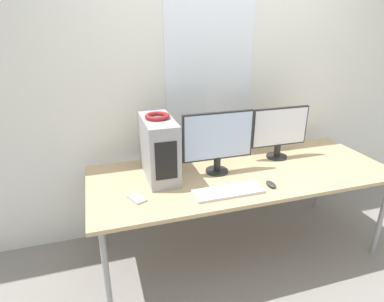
{
  "coord_description": "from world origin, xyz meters",
  "views": [
    {
      "loc": [
        -1.04,
        -1.58,
        1.85
      ],
      "look_at": [
        -0.41,
        0.47,
        0.98
      ],
      "focal_mm": 30.0,
      "sensor_mm": 36.0,
      "label": 1
    }
  ],
  "objects_px": {
    "monitor_main": "(218,140)",
    "cell_phone": "(137,199)",
    "monitor_right_near": "(279,130)",
    "mouse": "(271,184)",
    "keyboard": "(228,191)",
    "pc_tower": "(159,148)",
    "headphones": "(157,116)"
  },
  "relations": [
    {
      "from": "monitor_main",
      "to": "cell_phone",
      "type": "xyz_separation_m",
      "value": [
        -0.66,
        -0.23,
        -0.26
      ]
    },
    {
      "from": "monitor_right_near",
      "to": "mouse",
      "type": "xyz_separation_m",
      "value": [
        -0.31,
        -0.45,
        -0.23
      ]
    },
    {
      "from": "keyboard",
      "to": "cell_phone",
      "type": "height_order",
      "value": "keyboard"
    },
    {
      "from": "pc_tower",
      "to": "monitor_main",
      "type": "xyz_separation_m",
      "value": [
        0.44,
        -0.07,
        0.04
      ]
    },
    {
      "from": "pc_tower",
      "to": "monitor_right_near",
      "type": "relative_size",
      "value": 0.99
    },
    {
      "from": "pc_tower",
      "to": "keyboard",
      "type": "relative_size",
      "value": 1.03
    },
    {
      "from": "mouse",
      "to": "cell_phone",
      "type": "bearing_deg",
      "value": 174.02
    },
    {
      "from": "monitor_main",
      "to": "keyboard",
      "type": "height_order",
      "value": "monitor_main"
    },
    {
      "from": "keyboard",
      "to": "cell_phone",
      "type": "bearing_deg",
      "value": 170.79
    },
    {
      "from": "headphones",
      "to": "monitor_main",
      "type": "bearing_deg",
      "value": -9.25
    },
    {
      "from": "pc_tower",
      "to": "keyboard",
      "type": "xyz_separation_m",
      "value": [
        0.4,
        -0.4,
        -0.22
      ]
    },
    {
      "from": "mouse",
      "to": "cell_phone",
      "type": "xyz_separation_m",
      "value": [
        -0.94,
        0.1,
        -0.01
      ]
    },
    {
      "from": "pc_tower",
      "to": "cell_phone",
      "type": "distance_m",
      "value": 0.43
    },
    {
      "from": "keyboard",
      "to": "monitor_right_near",
      "type": "bearing_deg",
      "value": 34.81
    },
    {
      "from": "pc_tower",
      "to": "headphones",
      "type": "bearing_deg",
      "value": 90.0
    },
    {
      "from": "monitor_main",
      "to": "keyboard",
      "type": "distance_m",
      "value": 0.42
    },
    {
      "from": "keyboard",
      "to": "mouse",
      "type": "xyz_separation_m",
      "value": [
        0.33,
        0.0,
        0.0
      ]
    },
    {
      "from": "keyboard",
      "to": "cell_phone",
      "type": "distance_m",
      "value": 0.62
    },
    {
      "from": "monitor_right_near",
      "to": "keyboard",
      "type": "height_order",
      "value": "monitor_right_near"
    },
    {
      "from": "keyboard",
      "to": "monitor_main",
      "type": "bearing_deg",
      "value": 82.31
    },
    {
      "from": "mouse",
      "to": "headphones",
      "type": "bearing_deg",
      "value": 150.96
    },
    {
      "from": "headphones",
      "to": "monitor_main",
      "type": "relative_size",
      "value": 0.32
    },
    {
      "from": "monitor_main",
      "to": "mouse",
      "type": "distance_m",
      "value": 0.5
    },
    {
      "from": "cell_phone",
      "to": "monitor_right_near",
      "type": "bearing_deg",
      "value": -8.97
    },
    {
      "from": "pc_tower",
      "to": "mouse",
      "type": "xyz_separation_m",
      "value": [
        0.72,
        -0.4,
        -0.21
      ]
    },
    {
      "from": "monitor_right_near",
      "to": "cell_phone",
      "type": "height_order",
      "value": "monitor_right_near"
    },
    {
      "from": "headphones",
      "to": "monitor_right_near",
      "type": "xyz_separation_m",
      "value": [
        1.04,
        0.04,
        -0.22
      ]
    },
    {
      "from": "monitor_main",
      "to": "cell_phone",
      "type": "height_order",
      "value": "monitor_main"
    },
    {
      "from": "monitor_main",
      "to": "monitor_right_near",
      "type": "xyz_separation_m",
      "value": [
        0.6,
        0.12,
        -0.02
      ]
    },
    {
      "from": "headphones",
      "to": "keyboard",
      "type": "relative_size",
      "value": 0.36
    },
    {
      "from": "pc_tower",
      "to": "headphones",
      "type": "distance_m",
      "value": 0.24
    },
    {
      "from": "pc_tower",
      "to": "cell_phone",
      "type": "height_order",
      "value": "pc_tower"
    }
  ]
}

